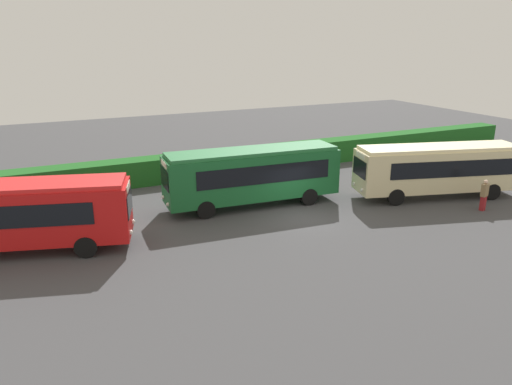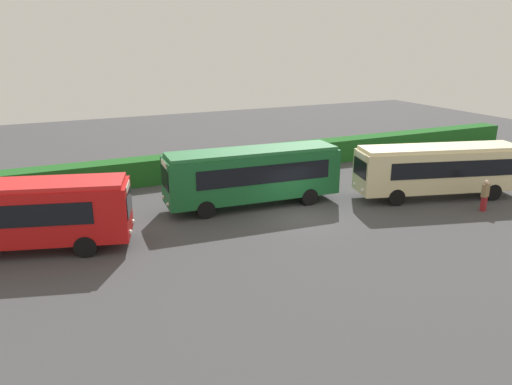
# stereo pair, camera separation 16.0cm
# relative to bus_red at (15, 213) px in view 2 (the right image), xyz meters

# --- Properties ---
(ground_plane) EXTENTS (79.26, 79.26, 0.00)m
(ground_plane) POSITION_rel_bus_red_xyz_m (13.91, -1.64, -1.87)
(ground_plane) COLOR #424244
(bus_red) EXTENTS (10.27, 5.13, 3.25)m
(bus_red) POSITION_rel_bus_red_xyz_m (0.00, 0.00, 0.00)
(bus_red) COLOR red
(bus_red) RESTS_ON ground_plane
(bus_green) EXTENTS (10.28, 3.12, 3.34)m
(bus_green) POSITION_rel_bus_red_xyz_m (12.30, 1.33, 0.04)
(bus_green) COLOR #19602D
(bus_green) RESTS_ON ground_plane
(bus_cream) EXTENTS (10.19, 4.96, 3.18)m
(bus_cream) POSITION_rel_bus_red_xyz_m (23.11, -1.98, -0.04)
(bus_cream) COLOR beige
(bus_cream) RESTS_ON ground_plane
(person_center) EXTENTS (0.50, 0.28, 1.88)m
(person_center) POSITION_rel_bus_red_xyz_m (16.16, 2.85, -0.88)
(person_center) COLOR black
(person_center) RESTS_ON ground_plane
(person_right) EXTENTS (0.50, 0.37, 1.80)m
(person_right) POSITION_rel_bus_red_xyz_m (23.73, -5.00, -0.92)
(person_right) COLOR maroon
(person_right) RESTS_ON ground_plane
(person_far) EXTENTS (0.55, 0.50, 1.85)m
(person_far) POSITION_rel_bus_red_xyz_m (24.23, 1.34, -0.90)
(person_far) COLOR maroon
(person_far) RESTS_ON ground_plane
(hedge_row) EXTENTS (51.63, 1.65, 1.71)m
(hedge_row) POSITION_rel_bus_red_xyz_m (13.91, 8.44, -1.02)
(hedge_row) COLOR #1D5D1F
(hedge_row) RESTS_ON ground_plane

